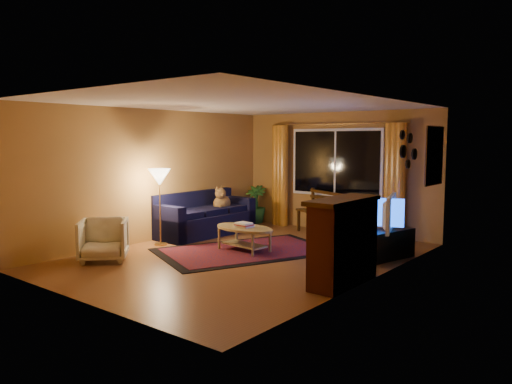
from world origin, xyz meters
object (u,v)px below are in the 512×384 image
Objects in this scene: bench at (324,225)px; floor_lamp at (160,207)px; sofa at (204,213)px; tv_console at (384,245)px; coffee_table at (244,239)px; armchair at (103,238)px.

floor_lamp is (-1.87, -2.66, 0.47)m from bench.
sofa reaches higher than tv_console.
coffee_table is (1.64, -0.68, -0.22)m from sofa.
bench is at bearing 81.04° from coffee_table.
coffee_table is 2.33m from tv_console.
bench is at bearing 38.07° from sofa.
floor_lamp is (-0.20, 1.35, 0.33)m from armchair.
armchair is (-1.67, -4.00, 0.14)m from bench.
sofa is 3.77m from tv_console.
tv_console is at bearing -7.46° from armchair.
floor_lamp is (0.10, -1.23, 0.26)m from sofa.
floor_lamp is at bearing -142.69° from tv_console.
tv_console is (3.66, 1.54, -0.46)m from floor_lamp.
coffee_table is at bearing -20.32° from sofa.
floor_lamp is at bearing 51.27° from armchair.
coffee_table is at bearing -74.64° from bench.
bench is 2.11m from tv_console.
sofa is 1.78m from coffee_table.
coffee_table is (1.54, 0.55, -0.48)m from floor_lamp.
floor_lamp is 3.99m from tv_console.
bench is at bearing 20.07° from armchair.
sofa is 2.89× the size of armchair.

